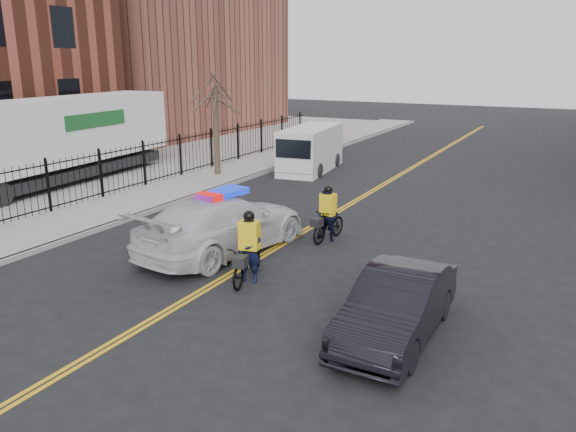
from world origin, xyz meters
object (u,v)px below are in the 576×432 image
(police_cruiser, at_px, (223,224))
(cyclist_near, at_px, (250,257))
(semi_trailer, at_px, (60,136))
(cargo_van, at_px, (310,150))
(dark_sedan, at_px, (397,305))
(cyclist_far, at_px, (328,219))

(police_cruiser, bearing_deg, cyclist_near, 147.81)
(semi_trailer, bearing_deg, cargo_van, 38.40)
(police_cruiser, distance_m, cargo_van, 12.71)
(police_cruiser, relative_size, dark_sedan, 1.43)
(cyclist_near, bearing_deg, cargo_van, 97.92)
(police_cruiser, relative_size, cyclist_near, 3.03)
(police_cruiser, bearing_deg, cargo_van, -67.10)
(cargo_van, distance_m, cyclist_far, 11.33)
(cyclist_far, bearing_deg, semi_trailer, 179.82)
(semi_trailer, bearing_deg, police_cruiser, -24.96)
(cyclist_near, bearing_deg, police_cruiser, 127.24)
(cargo_van, bearing_deg, semi_trailer, -144.63)
(police_cruiser, distance_m, cyclist_near, 2.53)
(cargo_van, bearing_deg, dark_sedan, -65.91)
(dark_sedan, bearing_deg, cargo_van, 121.69)
(semi_trailer, distance_m, cyclist_far, 14.20)
(cargo_van, xyz_separation_m, cyclist_near, (5.08, -13.95, -0.42))
(cyclist_near, relative_size, cyclist_far, 1.12)
(dark_sedan, xyz_separation_m, semi_trailer, (-17.81, 7.14, 1.47))
(police_cruiser, xyz_separation_m, semi_trailer, (-11.71, 4.38, 1.32))
(dark_sedan, height_order, cyclist_near, cyclist_near)
(dark_sedan, bearing_deg, semi_trailer, 158.26)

